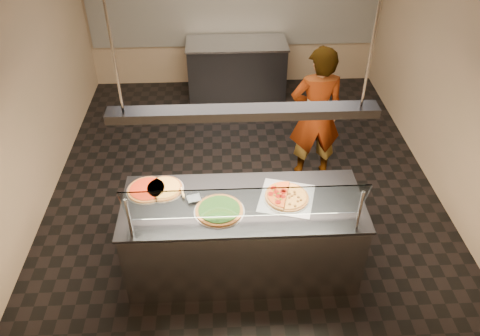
{
  "coord_description": "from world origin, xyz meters",
  "views": [
    {
      "loc": [
        -0.28,
        -4.81,
        3.98
      ],
      "look_at": [
        -0.09,
        -0.97,
        1.02
      ],
      "focal_mm": 35.0,
      "sensor_mm": 36.0,
      "label": 1
    }
  ],
  "objects_px": {
    "serving_counter": "(243,236)",
    "pizza_cheese": "(164,188)",
    "half_pizza_sausage": "(297,196)",
    "worker": "(316,115)",
    "pizza_spinach": "(219,210)",
    "half_pizza_pepperoni": "(276,196)",
    "heat_lamp_housing": "(243,112)",
    "pizza_tomato": "(148,189)",
    "pizza_spatula": "(187,194)",
    "prep_table": "(237,68)",
    "perforated_tray": "(286,198)",
    "sneeze_guard": "(245,204)"
  },
  "relations": [
    {
      "from": "pizza_tomato",
      "to": "pizza_spatula",
      "type": "height_order",
      "value": "pizza_spatula"
    },
    {
      "from": "pizza_spinach",
      "to": "worker",
      "type": "height_order",
      "value": "worker"
    },
    {
      "from": "half_pizza_sausage",
      "to": "worker",
      "type": "distance_m",
      "value": 1.65
    },
    {
      "from": "pizza_spatula",
      "to": "prep_table",
      "type": "height_order",
      "value": "pizza_spatula"
    },
    {
      "from": "serving_counter",
      "to": "worker",
      "type": "relative_size",
      "value": 1.29
    },
    {
      "from": "pizza_tomato",
      "to": "half_pizza_pepperoni",
      "type": "bearing_deg",
      "value": -8.28
    },
    {
      "from": "prep_table",
      "to": "heat_lamp_housing",
      "type": "xyz_separation_m",
      "value": [
        -0.11,
        -3.95,
        1.48
      ]
    },
    {
      "from": "pizza_spinach",
      "to": "heat_lamp_housing",
      "type": "height_order",
      "value": "heat_lamp_housing"
    },
    {
      "from": "pizza_spatula",
      "to": "prep_table",
      "type": "bearing_deg",
      "value": 80.35
    },
    {
      "from": "serving_counter",
      "to": "pizza_cheese",
      "type": "distance_m",
      "value": 0.95
    },
    {
      "from": "worker",
      "to": "pizza_spatula",
      "type": "bearing_deg",
      "value": 42.06
    },
    {
      "from": "prep_table",
      "to": "heat_lamp_housing",
      "type": "bearing_deg",
      "value": -91.54
    },
    {
      "from": "half_pizza_pepperoni",
      "to": "pizza_cheese",
      "type": "relative_size",
      "value": 1.14
    },
    {
      "from": "serving_counter",
      "to": "half_pizza_sausage",
      "type": "height_order",
      "value": "half_pizza_sausage"
    },
    {
      "from": "pizza_spatula",
      "to": "heat_lamp_housing",
      "type": "distance_m",
      "value": 1.14
    },
    {
      "from": "sneeze_guard",
      "to": "perforated_tray",
      "type": "distance_m",
      "value": 0.65
    },
    {
      "from": "pizza_cheese",
      "to": "worker",
      "type": "xyz_separation_m",
      "value": [
        1.8,
        1.38,
        -0.02
      ]
    },
    {
      "from": "pizza_spinach",
      "to": "pizza_tomato",
      "type": "distance_m",
      "value": 0.8
    },
    {
      "from": "pizza_cheese",
      "to": "half_pizza_pepperoni",
      "type": "bearing_deg",
      "value": -9.91
    },
    {
      "from": "sneeze_guard",
      "to": "pizza_tomato",
      "type": "relative_size",
      "value": 5.0
    },
    {
      "from": "worker",
      "to": "heat_lamp_housing",
      "type": "xyz_separation_m",
      "value": [
        -1.01,
        -1.62,
        1.03
      ]
    },
    {
      "from": "pizza_spinach",
      "to": "half_pizza_pepperoni",
      "type": "bearing_deg",
      "value": 15.52
    },
    {
      "from": "half_pizza_sausage",
      "to": "pizza_spatula",
      "type": "relative_size",
      "value": 2.08
    },
    {
      "from": "sneeze_guard",
      "to": "pizza_spatula",
      "type": "xyz_separation_m",
      "value": [
        -0.55,
        0.46,
        -0.27
      ]
    },
    {
      "from": "pizza_spinach",
      "to": "prep_table",
      "type": "height_order",
      "value": "pizza_spinach"
    },
    {
      "from": "pizza_spinach",
      "to": "prep_table",
      "type": "distance_m",
      "value": 4.11
    },
    {
      "from": "perforated_tray",
      "to": "pizza_spatula",
      "type": "distance_m",
      "value": 0.98
    },
    {
      "from": "pizza_tomato",
      "to": "heat_lamp_housing",
      "type": "relative_size",
      "value": 0.19
    },
    {
      "from": "perforated_tray",
      "to": "worker",
      "type": "relative_size",
      "value": 0.34
    },
    {
      "from": "pizza_cheese",
      "to": "heat_lamp_housing",
      "type": "distance_m",
      "value": 1.3
    },
    {
      "from": "pizza_spinach",
      "to": "worker",
      "type": "relative_size",
      "value": 0.27
    },
    {
      "from": "pizza_spatula",
      "to": "half_pizza_sausage",
      "type": "bearing_deg",
      "value": -3.96
    },
    {
      "from": "prep_table",
      "to": "pizza_spinach",
      "type": "bearing_deg",
      "value": -94.76
    },
    {
      "from": "worker",
      "to": "heat_lamp_housing",
      "type": "height_order",
      "value": "heat_lamp_housing"
    },
    {
      "from": "pizza_spinach",
      "to": "pizza_tomato",
      "type": "xyz_separation_m",
      "value": [
        -0.72,
        0.34,
        -0.0
      ]
    },
    {
      "from": "pizza_cheese",
      "to": "heat_lamp_housing",
      "type": "bearing_deg",
      "value": -16.93
    },
    {
      "from": "serving_counter",
      "to": "prep_table",
      "type": "height_order",
      "value": "same"
    },
    {
      "from": "sneeze_guard",
      "to": "pizza_cheese",
      "type": "distance_m",
      "value": 1.02
    },
    {
      "from": "half_pizza_pepperoni",
      "to": "pizza_cheese",
      "type": "xyz_separation_m",
      "value": [
        -1.12,
        0.2,
        -0.02
      ]
    },
    {
      "from": "half_pizza_pepperoni",
      "to": "worker",
      "type": "bearing_deg",
      "value": 66.64
    },
    {
      "from": "pizza_cheese",
      "to": "heat_lamp_housing",
      "type": "xyz_separation_m",
      "value": [
        0.79,
        -0.24,
        1.01
      ]
    },
    {
      "from": "pizza_cheese",
      "to": "pizza_spatula",
      "type": "xyz_separation_m",
      "value": [
        0.24,
        -0.13,
        0.01
      ]
    },
    {
      "from": "half_pizza_pepperoni",
      "to": "perforated_tray",
      "type": "bearing_deg",
      "value": -0.29
    },
    {
      "from": "heat_lamp_housing",
      "to": "prep_table",
      "type": "bearing_deg",
      "value": 88.46
    },
    {
      "from": "pizza_spatula",
      "to": "worker",
      "type": "bearing_deg",
      "value": 43.99
    },
    {
      "from": "half_pizza_sausage",
      "to": "worker",
      "type": "relative_size",
      "value": 0.25
    },
    {
      "from": "worker",
      "to": "heat_lamp_housing",
      "type": "bearing_deg",
      "value": 56.09
    },
    {
      "from": "pizza_spinach",
      "to": "perforated_tray",
      "type": "bearing_deg",
      "value": 13.17
    },
    {
      "from": "half_pizza_sausage",
      "to": "pizza_spinach",
      "type": "height_order",
      "value": "half_pizza_sausage"
    },
    {
      "from": "pizza_tomato",
      "to": "half_pizza_sausage",
      "type": "bearing_deg",
      "value": -7.33
    }
  ]
}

